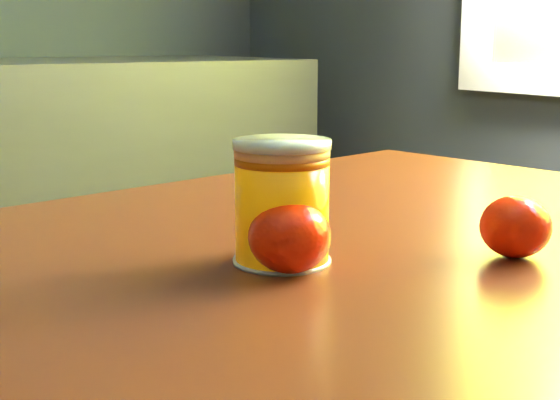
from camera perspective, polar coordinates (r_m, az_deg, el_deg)
table at (r=0.66m, az=3.62°, el=-12.67°), size 1.14×0.88×0.78m
juice_glass at (r=0.60m, az=0.14°, el=-0.19°), size 0.08×0.08×0.09m
orange_front at (r=0.58m, az=0.71°, el=-2.69°), size 0.08×0.08×0.05m
orange_back at (r=0.65m, az=16.85°, el=-1.88°), size 0.07×0.07×0.05m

